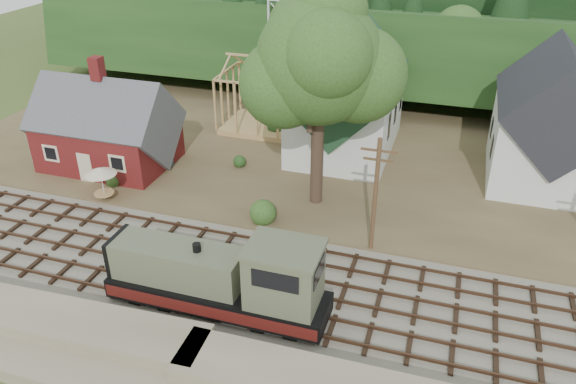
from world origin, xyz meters
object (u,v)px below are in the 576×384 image
(car_green, at_px, (55,158))
(locomotive, at_px, (224,280))
(patio_set, at_px, (100,172))
(car_blue, at_px, (168,154))

(car_green, bearing_deg, locomotive, -124.93)
(car_green, bearing_deg, patio_set, -121.94)
(car_blue, xyz_separation_m, car_green, (-8.60, -3.54, 0.04))
(car_green, xyz_separation_m, patio_set, (7.25, -3.82, 1.61))
(car_blue, height_order, car_green, car_green)
(car_blue, height_order, patio_set, patio_set)
(locomotive, bearing_deg, car_blue, 127.38)
(locomotive, xyz_separation_m, patio_set, (-13.46, 8.50, 0.34))
(locomotive, relative_size, patio_set, 4.73)
(car_green, height_order, patio_set, patio_set)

